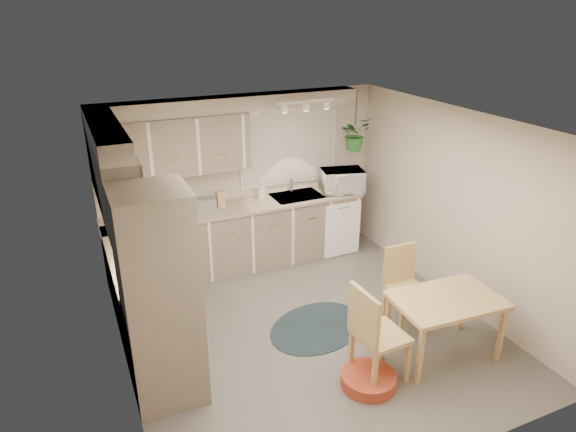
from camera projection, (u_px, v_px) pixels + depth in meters
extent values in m
plane|color=#66615A|center=(307.00, 330.00, 5.96)|extent=(4.20, 4.20, 0.00)
plane|color=white|center=(311.00, 125.00, 5.03)|extent=(4.20, 4.20, 0.00)
cube|color=beige|center=(243.00, 179.00, 7.26)|extent=(4.00, 0.04, 2.40)
cube|color=beige|center=(437.00, 347.00, 3.73)|extent=(4.00, 0.04, 2.40)
cube|color=beige|center=(115.00, 273.00, 4.74)|extent=(0.04, 4.20, 2.40)
cube|color=beige|center=(456.00, 208.00, 6.25)|extent=(0.04, 4.20, 2.40)
cube|color=gray|center=(141.00, 291.00, 5.88)|extent=(0.60, 1.85, 0.90)
cube|color=gray|center=(239.00, 238.00, 7.22)|extent=(3.60, 0.60, 0.90)
cube|color=tan|center=(138.00, 255.00, 5.70)|extent=(0.64, 1.89, 0.04)
cube|color=tan|center=(238.00, 207.00, 7.04)|extent=(3.64, 0.64, 0.04)
cube|color=gray|center=(160.00, 299.00, 4.61)|extent=(0.65, 0.65, 2.10)
cube|color=white|center=(195.00, 292.00, 4.73)|extent=(0.02, 0.56, 0.58)
cube|color=gray|center=(113.00, 176.00, 5.41)|extent=(0.35, 2.00, 0.75)
cube|color=gray|center=(172.00, 147.00, 6.50)|extent=(2.00, 0.35, 0.75)
cube|color=beige|center=(104.00, 131.00, 5.22)|extent=(0.30, 2.00, 0.20)
cube|color=beige|center=(230.00, 104.00, 6.64)|extent=(3.60, 0.30, 0.20)
cube|color=white|center=(148.00, 276.00, 5.21)|extent=(0.52, 0.58, 0.02)
cube|color=white|center=(141.00, 235.00, 5.03)|extent=(0.40, 0.60, 0.14)
cube|color=white|center=(289.00, 147.00, 7.35)|extent=(1.40, 0.02, 1.00)
cube|color=silver|center=(289.00, 147.00, 7.36)|extent=(1.50, 0.02, 1.10)
cube|color=#989A9F|center=(297.00, 199.00, 7.39)|extent=(0.70, 0.48, 0.10)
cube|color=white|center=(343.00, 230.00, 7.54)|extent=(0.58, 0.02, 0.83)
cube|color=white|center=(306.00, 101.00, 6.63)|extent=(0.80, 0.04, 0.04)
cylinder|color=#E7C651|center=(252.00, 109.00, 6.92)|extent=(0.30, 0.03, 0.30)
cube|color=tan|center=(443.00, 326.00, 5.42)|extent=(1.15, 0.80, 0.69)
cube|color=tan|center=(381.00, 333.00, 5.02)|extent=(0.51, 0.51, 1.04)
cube|color=tan|center=(408.00, 288.00, 5.90)|extent=(0.46, 0.46, 0.94)
ellipsoid|color=black|center=(317.00, 327.00, 5.99)|extent=(1.47, 1.29, 0.01)
cylinder|color=#BD4625|center=(368.00, 380.00, 5.07)|extent=(0.61, 0.61, 0.13)
imported|color=white|center=(342.00, 178.00, 7.47)|extent=(0.66, 0.46, 0.41)
imported|color=white|center=(261.00, 194.00, 7.30)|extent=(0.12, 0.22, 0.10)
imported|color=#296729|center=(355.00, 138.00, 7.31)|extent=(0.51, 0.55, 0.36)
cube|color=black|center=(168.00, 206.00, 6.62)|extent=(0.20, 0.22, 0.29)
cube|color=#989A9F|center=(206.00, 204.00, 6.86)|extent=(0.29, 0.20, 0.16)
cube|color=tan|center=(220.00, 199.00, 6.95)|extent=(0.11, 0.11, 0.23)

